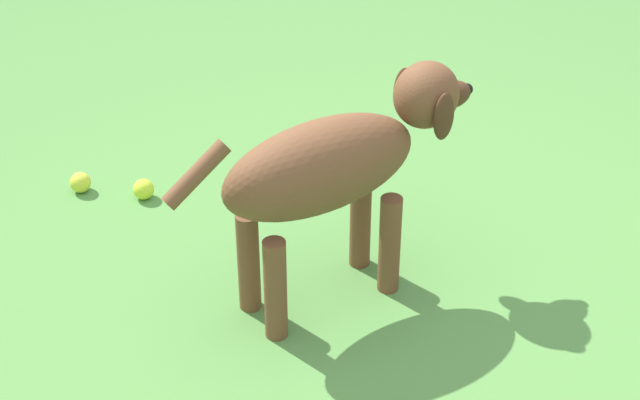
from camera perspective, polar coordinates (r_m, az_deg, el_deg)
The scene contains 4 objects.
ground at distance 2.68m, azimuth 3.81°, elevation -6.45°, with size 14.00×14.00×0.00m, color #548C42.
dog at distance 2.51m, azimuth 1.02°, elevation 2.07°, with size 0.91×0.25×0.61m.
tennis_ball_0 at distance 3.15m, azimuth -10.07°, elevation 0.61°, with size 0.07×0.07×0.07m, color #C3E433.
tennis_ball_1 at distance 3.23m, azimuth -13.55°, elevation 0.99°, with size 0.07×0.07×0.07m, color #C9D739.
Camera 1 is at (1.15, 1.71, 1.71)m, focal length 55.91 mm.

